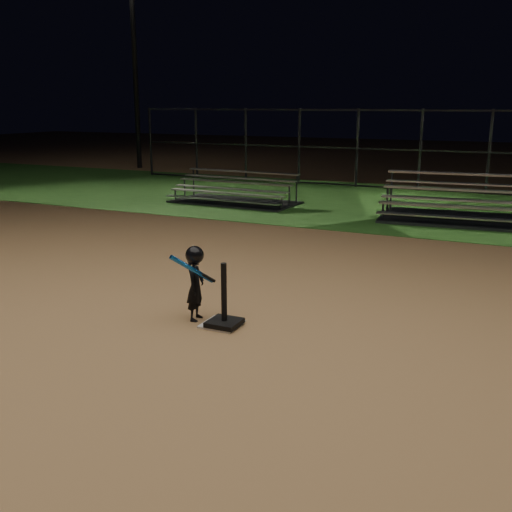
{
  "coord_description": "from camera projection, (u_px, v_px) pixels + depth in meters",
  "views": [
    {
      "loc": [
        3.34,
        -6.14,
        2.66
      ],
      "look_at": [
        0.0,
        1.0,
        0.65
      ],
      "focal_mm": 42.12,
      "sensor_mm": 36.0,
      "label": 1
    }
  ],
  "objects": [
    {
      "name": "ground",
      "position": [
        222.0,
        325.0,
        7.42
      ],
      "size": [
        80.0,
        80.0,
        0.0
      ],
      "primitive_type": "plane",
      "color": "#A07648",
      "rests_on": "ground"
    },
    {
      "name": "grass_strip",
      "position": [
        397.0,
        205.0,
        16.2
      ],
      "size": [
        60.0,
        8.0,
        0.01
      ],
      "primitive_type": "cube",
      "color": "#25551B",
      "rests_on": "ground"
    },
    {
      "name": "home_plate",
      "position": [
        222.0,
        324.0,
        7.42
      ],
      "size": [
        0.45,
        0.45,
        0.02
      ],
      "primitive_type": "cube",
      "color": "beige",
      "rests_on": "ground"
    },
    {
      "name": "batting_tee",
      "position": [
        224.0,
        314.0,
        7.32
      ],
      "size": [
        0.38,
        0.38,
        0.79
      ],
      "color": "black",
      "rests_on": "home_plate"
    },
    {
      "name": "child_batter",
      "position": [
        195.0,
        281.0,
        7.48
      ],
      "size": [
        0.41,
        0.58,
        0.96
      ],
      "rotation": [
        0.0,
        0.0,
        1.72
      ],
      "color": "black",
      "rests_on": "ground"
    },
    {
      "name": "bleacher_left",
      "position": [
        234.0,
        197.0,
        16.4
      ],
      "size": [
        3.48,
        1.8,
        0.84
      ],
      "rotation": [
        0.0,
        0.0,
        -0.04
      ],
      "color": "#ABABB0",
      "rests_on": "ground"
    },
    {
      "name": "bleacher_right",
      "position": [
        477.0,
        213.0,
        13.77
      ],
      "size": [
        4.42,
        2.39,
        1.05
      ],
      "rotation": [
        0.0,
        0.0,
        0.07
      ],
      "color": "#B8B8BD",
      "rests_on": "ground"
    },
    {
      "name": "backstop_fence",
      "position": [
        420.0,
        150.0,
        18.52
      ],
      "size": [
        20.08,
        0.08,
        2.5
      ],
      "color": "#38383D",
      "rests_on": "ground"
    },
    {
      "name": "light_pole_left",
      "position": [
        133.0,
        45.0,
        24.24
      ],
      "size": [
        0.9,
        0.53,
        8.3
      ],
      "color": "#2D2D30",
      "rests_on": "ground"
    }
  ]
}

